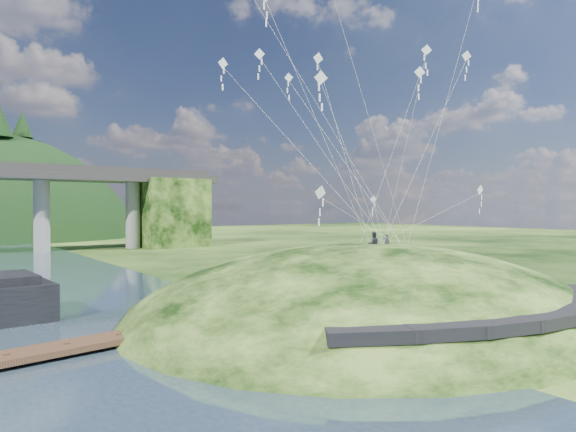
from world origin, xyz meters
TOP-DOWN VIEW (x-y plane):
  - ground at (0.00, 0.00)m, footprint 320.00×320.00m
  - grass_hill at (8.00, 2.00)m, footprint 36.00×32.00m
  - footpath at (7.46, -9.74)m, footprint 22.29×5.84m
  - wooden_dock at (-8.78, 4.30)m, footprint 13.31×3.92m
  - kite_flyers at (9.18, 2.23)m, footprint 2.41×1.02m
  - kite_swarm at (6.76, 3.26)m, footprint 18.29×13.88m

SIDE VIEW (x-z plane):
  - grass_hill at x=8.00m, z-range -8.00..5.00m
  - ground at x=0.00m, z-range 0.00..0.00m
  - wooden_dock at x=-8.78m, z-range -0.06..0.88m
  - footpath at x=7.46m, z-range 1.67..2.50m
  - kite_flyers at x=9.18m, z-range 4.92..6.75m
  - kite_swarm at x=6.76m, z-range 7.33..28.03m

